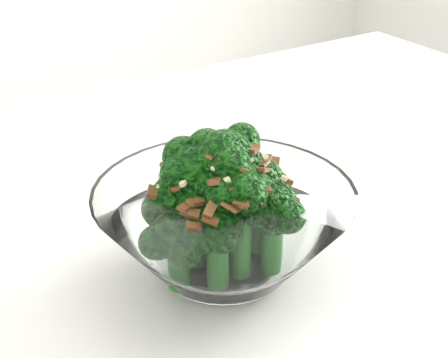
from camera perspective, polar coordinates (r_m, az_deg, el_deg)
table at (r=0.64m, az=-2.34°, el=-10.37°), size 1.20×0.80×0.75m
broccoli_dish at (r=0.53m, az=-0.02°, el=-3.45°), size 0.20×0.20×0.12m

